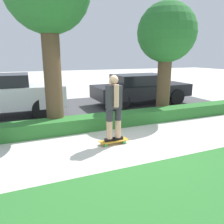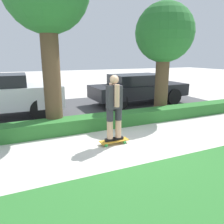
{
  "view_description": "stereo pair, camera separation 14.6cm",
  "coord_description": "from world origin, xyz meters",
  "px_view_note": "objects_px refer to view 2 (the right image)",
  "views": [
    {
      "loc": [
        -2.19,
        -4.55,
        2.18
      ],
      "look_at": [
        -0.07,
        0.6,
        0.75
      ],
      "focal_mm": 35.0,
      "sensor_mm": 36.0,
      "label": 1
    },
    {
      "loc": [
        -2.33,
        -4.5,
        2.18
      ],
      "look_at": [
        -0.07,
        0.6,
        0.75
      ],
      "focal_mm": 35.0,
      "sensor_mm": 36.0,
      "label": 2
    }
  ],
  "objects_px": {
    "skater_person": "(114,107)",
    "parked_car_middle": "(138,88)",
    "tree_mid": "(164,36)",
    "skateboard": "(114,141)"
  },
  "relations": [
    {
      "from": "skater_person",
      "to": "parked_car_middle",
      "type": "xyz_separation_m",
      "value": [
        3.03,
        3.95,
        -0.23
      ]
    },
    {
      "from": "skater_person",
      "to": "tree_mid",
      "type": "xyz_separation_m",
      "value": [
        2.77,
        1.87,
        1.89
      ]
    },
    {
      "from": "tree_mid",
      "to": "parked_car_middle",
      "type": "height_order",
      "value": "tree_mid"
    },
    {
      "from": "skateboard",
      "to": "skater_person",
      "type": "height_order",
      "value": "skater_person"
    },
    {
      "from": "tree_mid",
      "to": "skater_person",
      "type": "bearing_deg",
      "value": -146.0
    },
    {
      "from": "parked_car_middle",
      "to": "skater_person",
      "type": "bearing_deg",
      "value": -129.25
    },
    {
      "from": "skater_person",
      "to": "tree_mid",
      "type": "distance_m",
      "value": 3.84
    },
    {
      "from": "skateboard",
      "to": "parked_car_middle",
      "type": "bearing_deg",
      "value": 52.47
    },
    {
      "from": "tree_mid",
      "to": "parked_car_middle",
      "type": "xyz_separation_m",
      "value": [
        0.26,
        2.08,
        -2.11
      ]
    },
    {
      "from": "skater_person",
      "to": "tree_mid",
      "type": "relative_size",
      "value": 0.41
    }
  ]
}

